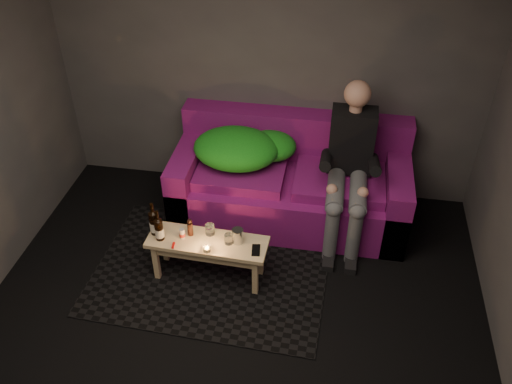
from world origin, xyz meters
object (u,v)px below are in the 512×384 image
at_px(sofa, 290,184).
at_px(person, 350,164).
at_px(coffee_table, 208,247).
at_px(beer_bottle_b, 159,229).
at_px(beer_bottle_a, 154,222).
at_px(steel_cup, 238,236).

height_order(sofa, person, person).
height_order(sofa, coffee_table, sofa).
distance_m(sofa, person, 0.68).
relative_size(sofa, beer_bottle_b, 7.49).
height_order(beer_bottle_a, steel_cup, beer_bottle_a).
xyz_separation_m(sofa, coffee_table, (-0.57, -0.98, -0.00)).
bearing_deg(coffee_table, beer_bottle_b, -173.97).
bearing_deg(beer_bottle_a, person, 26.97).
relative_size(person, beer_bottle_a, 4.66).
bearing_deg(person, coffee_table, -143.68).
height_order(sofa, beer_bottle_a, sofa).
distance_m(person, coffee_table, 1.41).
relative_size(coffee_table, beer_bottle_b, 3.48).
bearing_deg(person, steel_cup, -137.43).
distance_m(coffee_table, steel_cup, 0.28).
bearing_deg(sofa, beer_bottle_a, -136.72).
relative_size(coffee_table, steel_cup, 7.87).
bearing_deg(person, sofa, 161.33).
bearing_deg(steel_cup, beer_bottle_a, -179.37).
xyz_separation_m(beer_bottle_b, steel_cup, (0.63, 0.07, -0.04)).
relative_size(coffee_table, beer_bottle_a, 3.24).
distance_m(beer_bottle_b, steel_cup, 0.64).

